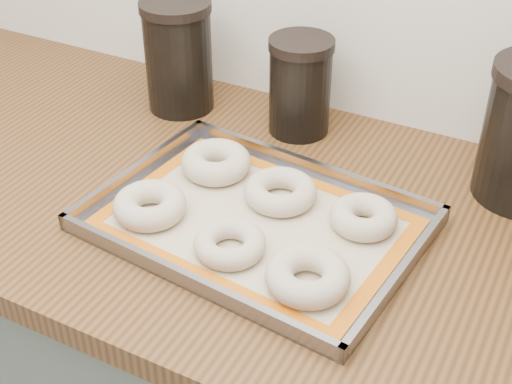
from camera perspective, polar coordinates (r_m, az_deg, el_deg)
The scene contains 11 objects.
countertop at distance 1.09m, azimuth 1.24°, elevation -1.90°, with size 3.06×0.68×0.04m, color brown.
baking_tray at distance 1.04m, azimuth -0.00°, elevation -2.40°, with size 0.49×0.38×0.03m.
baking_mat at distance 1.04m, azimuth 0.00°, elevation -2.48°, with size 0.45×0.33×0.00m.
bagel_front_left at distance 1.05m, azimuth -8.49°, elevation -1.06°, with size 0.11×0.11×0.04m, color beige.
bagel_front_mid at distance 0.98m, azimuth -2.12°, elevation -4.17°, with size 0.10×0.10×0.03m, color beige.
bagel_front_right at distance 0.92m, azimuth 4.15°, elevation -6.72°, with size 0.11×0.11×0.04m, color beige.
bagel_back_left at distance 1.14m, azimuth -3.21°, elevation 2.40°, with size 0.11×0.11×0.04m, color beige.
bagel_back_mid at distance 1.07m, azimuth 1.97°, elevation 0.04°, with size 0.11×0.11×0.03m, color beige.
bagel_back_right at distance 1.03m, azimuth 8.59°, elevation -1.99°, with size 0.10×0.10×0.03m, color beige.
canister_left at distance 1.31m, azimuth -6.23°, elevation 10.79°, with size 0.13×0.13×0.20m.
canister_mid at distance 1.23m, azimuth 3.54°, elevation 8.48°, with size 0.11×0.11×0.17m.
Camera 1 is at (0.38, 0.89, 1.54)m, focal length 50.00 mm.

